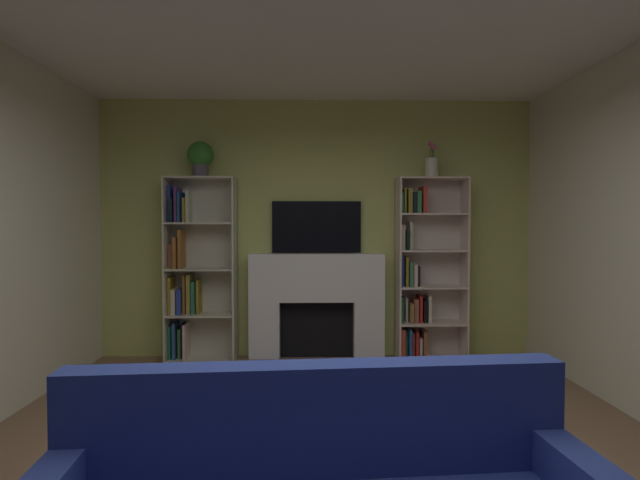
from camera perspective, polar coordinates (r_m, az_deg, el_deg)
wall_back_accent at (r=5.57m, az=-0.40°, el=1.29°), size 4.81×0.06×2.80m
fireplace at (r=5.48m, az=-0.38°, el=-7.03°), size 1.54×0.56×1.13m
tv at (r=5.51m, az=-0.40°, el=1.49°), size 0.96×0.06×0.56m
bookshelf_left at (r=5.59m, az=-14.05°, el=-3.51°), size 0.73×0.32×1.95m
bookshelf_right at (r=5.58m, az=11.43°, el=-3.69°), size 0.73×0.33×1.95m
potted_plant at (r=5.56m, az=-13.33°, el=9.10°), size 0.28×0.28×0.38m
vase_with_flowers at (r=5.58m, az=12.48°, el=8.20°), size 0.14×0.14×0.39m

